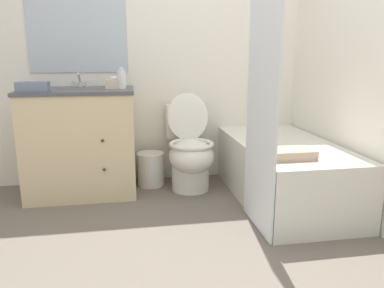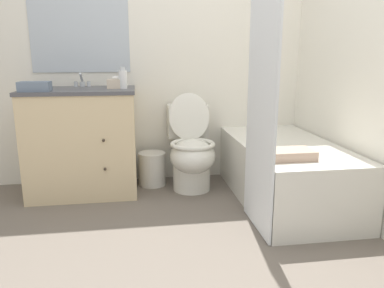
{
  "view_description": "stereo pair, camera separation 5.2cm",
  "coord_description": "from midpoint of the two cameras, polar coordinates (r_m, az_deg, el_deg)",
  "views": [
    {
      "loc": [
        -0.38,
        -1.87,
        1.17
      ],
      "look_at": [
        0.07,
        0.72,
        0.54
      ],
      "focal_mm": 35.0,
      "sensor_mm": 36.0,
      "label": 1
    },
    {
      "loc": [
        -0.33,
        -1.88,
        1.17
      ],
      "look_at": [
        0.07,
        0.72,
        0.54
      ],
      "focal_mm": 35.0,
      "sensor_mm": 36.0,
      "label": 2
    }
  ],
  "objects": [
    {
      "name": "soap_dispenser",
      "position": [
        3.16,
        -10.01,
        9.74
      ],
      "size": [
        0.07,
        0.07,
        0.18
      ],
      "color": "white",
      "rests_on": "vanity_cabinet"
    },
    {
      "name": "bathtub",
      "position": [
        3.14,
        14.43,
        -4.07
      ],
      "size": [
        0.74,
        1.46,
        0.48
      ],
      "color": "silver",
      "rests_on": "ground_plane"
    },
    {
      "name": "sink_faucet",
      "position": [
        3.44,
        -15.97,
        8.99
      ],
      "size": [
        0.14,
        0.12,
        0.12
      ],
      "color": "silver",
      "rests_on": "vanity_cabinet"
    },
    {
      "name": "tissue_box",
      "position": [
        3.19,
        -11.01,
        9.04
      ],
      "size": [
        0.15,
        0.11,
        0.1
      ],
      "color": "beige",
      "rests_on": "vanity_cabinet"
    },
    {
      "name": "ground_plane",
      "position": [
        2.24,
        1.81,
        -17.94
      ],
      "size": [
        14.0,
        14.0,
        0.0
      ],
      "primitive_type": "plane",
      "color": "#6B6056"
    },
    {
      "name": "vanity_cabinet",
      "position": [
        3.3,
        -15.89,
        0.54
      ],
      "size": [
        0.9,
        0.61,
        0.89
      ],
      "color": "beige",
      "rests_on": "ground_plane"
    },
    {
      "name": "shower_curtain",
      "position": [
        2.45,
        11.22,
        8.58
      ],
      "size": [
        0.02,
        0.55,
        1.93
      ],
      "color": "white",
      "rests_on": "ground_plane"
    },
    {
      "name": "bath_towel_folded",
      "position": [
        2.61,
        15.29,
        -1.5
      ],
      "size": [
        0.31,
        0.2,
        0.06
      ],
      "color": "tan",
      "rests_on": "bathtub"
    },
    {
      "name": "wastebasket",
      "position": [
        3.44,
        -5.64,
        -3.78
      ],
      "size": [
        0.24,
        0.24,
        0.3
      ],
      "color": "silver",
      "rests_on": "ground_plane"
    },
    {
      "name": "toilet",
      "position": [
        3.28,
        0.33,
        -1.23
      ],
      "size": [
        0.39,
        0.63,
        0.84
      ],
      "color": "silver",
      "rests_on": "ground_plane"
    },
    {
      "name": "wall_back",
      "position": [
        3.52,
        -3.07,
        14.83
      ],
      "size": [
        8.0,
        0.06,
        2.5
      ],
      "color": "white",
      "rests_on": "ground_plane"
    },
    {
      "name": "wall_right",
      "position": [
        3.13,
        23.1,
        13.95
      ],
      "size": [
        0.05,
        2.6,
        2.5
      ],
      "color": "white",
      "rests_on": "ground_plane"
    },
    {
      "name": "hand_towel_folded",
      "position": [
        3.09,
        -22.39,
        8.1
      ],
      "size": [
        0.23,
        0.14,
        0.07
      ],
      "color": "slate",
      "rests_on": "vanity_cabinet"
    }
  ]
}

